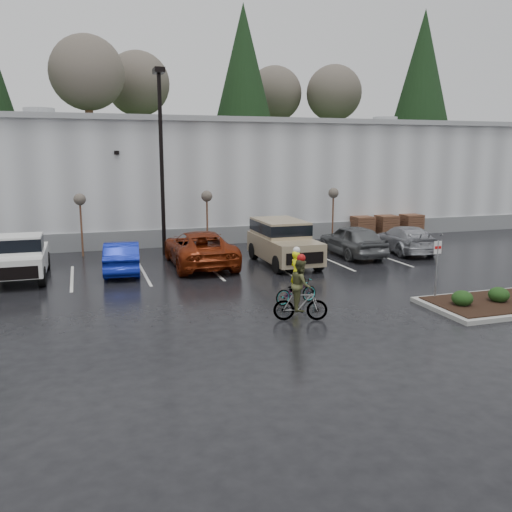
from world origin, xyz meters
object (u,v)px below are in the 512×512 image
object	(u,v)px
pallet_stack_c	(411,225)
fire_lane_sign	(437,263)
sapling_mid	(207,199)
sapling_east	(333,196)
sapling_west	(80,203)
car_red	(200,248)
car_far_silver	(405,239)
car_blue	(122,257)
suv_tan	(284,243)
pallet_stack_b	(386,226)
car_grey	(352,240)
lamppost	(161,143)
pickup_white	(20,255)
cyclist_olive	(301,296)
pallet_stack_a	(362,227)
cyclist_hivis	(296,286)

from	to	relation	value
pallet_stack_c	fire_lane_sign	bearing A→B (deg)	-120.72
sapling_mid	sapling_east	size ratio (longest dim) A/B	1.00
sapling_west	car_red	xyz separation A→B (m)	(5.19, -4.11, -1.91)
car_red	sapling_mid	bearing A→B (deg)	-106.57
pallet_stack_c	car_far_silver	world-z (taller)	car_far_silver
car_blue	suv_tan	bearing A→B (deg)	-178.84
pallet_stack_b	car_grey	world-z (taller)	car_grey
car_far_silver	lamppost	bearing A→B (deg)	-6.10
pallet_stack_c	lamppost	bearing A→B (deg)	-172.87
car_far_silver	sapling_west	bearing A→B (deg)	-6.13
sapling_west	sapling_east	xyz separation A→B (m)	(14.00, 0.00, 0.00)
car_blue	sapling_east	bearing A→B (deg)	-154.82
sapling_mid	pallet_stack_c	size ratio (longest dim) A/B	2.37
sapling_east	pickup_white	xyz separation A→B (m)	(-16.49, -4.32, -1.75)
sapling_west	sapling_mid	xyz separation A→B (m)	(6.50, 0.00, 0.00)
fire_lane_sign	pickup_white	size ratio (longest dim) A/B	0.42
lamppost	car_red	bearing A→B (deg)	-69.08
sapling_west	cyclist_olive	world-z (taller)	sapling_west
fire_lane_sign	suv_tan	size ratio (longest dim) A/B	0.43
car_blue	car_red	xyz separation A→B (m)	(3.56, 0.40, 0.12)
cyclist_olive	pallet_stack_c	bearing A→B (deg)	-25.98
sapling_west	car_grey	size ratio (longest dim) A/B	0.68
sapling_west	sapling_mid	world-z (taller)	same
sapling_west	pallet_stack_a	world-z (taller)	sapling_west
pallet_stack_a	car_blue	xyz separation A→B (m)	(-14.87, -5.51, 0.03)
fire_lane_sign	cyclist_hivis	distance (m)	5.01
pallet_stack_b	pickup_white	size ratio (longest dim) A/B	0.26
car_red	cyclist_olive	size ratio (longest dim) A/B	2.76
sapling_east	cyclist_olive	xyz separation A→B (m)	(-7.59, -13.37, -1.94)
pallet_stack_a	pickup_white	xyz separation A→B (m)	(-18.99, -5.32, 0.30)
pallet_stack_c	car_grey	xyz separation A→B (m)	(-6.89, -5.11, 0.13)
fire_lane_sign	pickup_white	bearing A→B (deg)	149.32
fire_lane_sign	car_far_silver	bearing A→B (deg)	63.10
pallet_stack_c	car_grey	bearing A→B (deg)	-143.41
car_blue	car_grey	world-z (taller)	car_grey
sapling_mid	cyclist_olive	distance (m)	13.51
lamppost	suv_tan	distance (m)	7.95
lamppost	car_grey	size ratio (longest dim) A/B	1.95
pallet_stack_c	car_grey	size ratio (longest dim) A/B	0.28
pallet_stack_a	pickup_white	size ratio (longest dim) A/B	0.26
sapling_east	car_blue	xyz separation A→B (m)	(-12.37, -4.51, -2.03)
car_far_silver	cyclist_hivis	distance (m)	11.87
cyclist_olive	car_far_silver	bearing A→B (deg)	-29.08
car_far_silver	pickup_white	bearing A→B (deg)	8.69
lamppost	pallet_stack_b	xyz separation A→B (m)	(14.20, 2.00, -5.01)
sapling_mid	car_red	world-z (taller)	sapling_mid
pallet_stack_b	fire_lane_sign	size ratio (longest dim) A/B	0.61
car_red	suv_tan	size ratio (longest dim) A/B	1.16
car_blue	cyclist_hivis	world-z (taller)	cyclist_hivis
pallet_stack_b	car_far_silver	distance (m)	5.40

